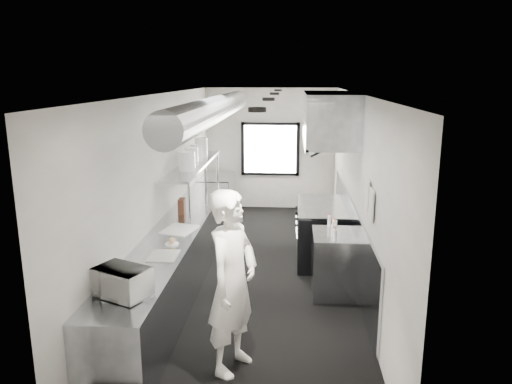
% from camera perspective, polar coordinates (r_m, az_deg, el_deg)
% --- Properties ---
extents(floor, '(3.00, 8.00, 0.01)m').
position_cam_1_polar(floor, '(7.95, 0.25, -9.27)').
color(floor, black).
rests_on(floor, ground).
extents(ceiling, '(3.00, 8.00, 0.01)m').
position_cam_1_polar(ceiling, '(7.34, 0.27, 11.34)').
color(ceiling, white).
rests_on(ceiling, wall_back).
extents(wall_back, '(3.00, 0.02, 2.80)m').
position_cam_1_polar(wall_back, '(11.45, 1.67, 5.02)').
color(wall_back, silver).
rests_on(wall_back, floor).
extents(wall_front, '(3.00, 0.02, 2.80)m').
position_cam_1_polar(wall_front, '(3.75, -4.16, -12.95)').
color(wall_front, silver).
rests_on(wall_front, floor).
extents(wall_left, '(0.02, 8.00, 2.80)m').
position_cam_1_polar(wall_left, '(7.77, -10.85, 0.79)').
color(wall_left, silver).
rests_on(wall_left, floor).
extents(wall_right, '(0.02, 8.00, 2.80)m').
position_cam_1_polar(wall_right, '(7.57, 11.66, 0.42)').
color(wall_right, silver).
rests_on(wall_right, floor).
extents(wall_cladding, '(0.03, 5.50, 1.10)m').
position_cam_1_polar(wall_cladding, '(8.08, 10.97, -4.99)').
color(wall_cladding, '#8D9399').
rests_on(wall_cladding, wall_right).
extents(hvac_duct, '(0.40, 6.40, 0.40)m').
position_cam_1_polar(hvac_duct, '(7.83, -4.71, 9.59)').
color(hvac_duct, gray).
rests_on(hvac_duct, ceiling).
extents(service_window, '(1.36, 0.05, 1.25)m').
position_cam_1_polar(service_window, '(11.42, 1.66, 4.99)').
color(service_window, white).
rests_on(service_window, wall_back).
extents(exhaust_hood, '(0.81, 2.20, 0.88)m').
position_cam_1_polar(exhaust_hood, '(8.07, 8.50, 8.46)').
color(exhaust_hood, '#8D9399').
rests_on(exhaust_hood, ceiling).
extents(prep_counter, '(0.70, 6.00, 0.90)m').
position_cam_1_polar(prep_counter, '(7.49, -8.91, -7.20)').
color(prep_counter, '#8D9399').
rests_on(prep_counter, floor).
extents(pass_shelf, '(0.45, 3.00, 0.68)m').
position_cam_1_polar(pass_shelf, '(8.63, -7.20, 3.08)').
color(pass_shelf, '#8D9399').
rests_on(pass_shelf, prep_counter).
extents(range, '(0.88, 1.60, 0.94)m').
position_cam_1_polar(range, '(8.44, 7.66, -4.63)').
color(range, black).
rests_on(range, floor).
extents(bottle_station, '(0.65, 0.80, 0.90)m').
position_cam_1_polar(bottle_station, '(7.14, 9.19, -8.24)').
color(bottle_station, '#8D9399').
rests_on(bottle_station, floor).
extents(far_work_table, '(0.70, 1.20, 0.90)m').
position_cam_1_polar(far_work_table, '(10.96, -4.57, -0.45)').
color(far_work_table, '#8D9399').
rests_on(far_work_table, floor).
extents(notice_sheet_a, '(0.02, 0.28, 0.38)m').
position_cam_1_polar(notice_sheet_a, '(6.36, 12.81, -0.23)').
color(notice_sheet_a, silver).
rests_on(notice_sheet_a, wall_right).
extents(notice_sheet_b, '(0.02, 0.28, 0.38)m').
position_cam_1_polar(notice_sheet_b, '(6.04, 13.25, -1.47)').
color(notice_sheet_b, silver).
rests_on(notice_sheet_b, wall_right).
extents(line_cook, '(0.72, 0.84, 1.96)m').
position_cam_1_polar(line_cook, '(5.15, -2.75, -10.42)').
color(line_cook, white).
rests_on(line_cook, floor).
extents(microwave, '(0.60, 0.55, 0.30)m').
position_cam_1_polar(microwave, '(5.17, -15.32, -10.04)').
color(microwave, silver).
rests_on(microwave, prep_counter).
extents(deli_tub_a, '(0.14, 0.14, 0.09)m').
position_cam_1_polar(deli_tub_a, '(5.26, -16.22, -10.88)').
color(deli_tub_a, '#B2BCAD').
rests_on(deli_tub_a, prep_counter).
extents(deli_tub_b, '(0.19, 0.19, 0.11)m').
position_cam_1_polar(deli_tub_b, '(5.63, -15.07, -9.08)').
color(deli_tub_b, '#B2BCAD').
rests_on(deli_tub_b, prep_counter).
extents(newspaper, '(0.35, 0.44, 0.01)m').
position_cam_1_polar(newspaper, '(6.18, -10.72, -7.28)').
color(newspaper, white).
rests_on(newspaper, prep_counter).
extents(small_plate, '(0.21, 0.21, 0.02)m').
position_cam_1_polar(small_plate, '(6.56, -9.77, -5.99)').
color(small_plate, white).
rests_on(small_plate, prep_counter).
extents(pastry, '(0.08, 0.08, 0.08)m').
position_cam_1_polar(pastry, '(6.54, -9.79, -5.57)').
color(pastry, '#DDB074').
rests_on(pastry, small_plate).
extents(cutting_board, '(0.52, 0.61, 0.02)m').
position_cam_1_polar(cutting_board, '(7.13, -8.93, -4.35)').
color(cutting_board, silver).
rests_on(cutting_board, prep_counter).
extents(knife_block, '(0.11, 0.22, 0.24)m').
position_cam_1_polar(knife_block, '(7.97, -8.63, -1.63)').
color(knife_block, '#4F2E1B').
rests_on(knife_block, prep_counter).
extents(plate_stack_a, '(0.35, 0.35, 0.31)m').
position_cam_1_polar(plate_stack_a, '(7.97, -8.04, 3.59)').
color(plate_stack_a, white).
rests_on(plate_stack_a, pass_shelf).
extents(plate_stack_b, '(0.30, 0.30, 0.30)m').
position_cam_1_polar(plate_stack_b, '(8.43, -7.51, 4.12)').
color(plate_stack_b, white).
rests_on(plate_stack_b, pass_shelf).
extents(plate_stack_c, '(0.28, 0.28, 0.30)m').
position_cam_1_polar(plate_stack_c, '(8.83, -6.94, 4.55)').
color(plate_stack_c, white).
rests_on(plate_stack_c, pass_shelf).
extents(plate_stack_d, '(0.24, 0.24, 0.37)m').
position_cam_1_polar(plate_stack_d, '(9.22, -6.40, 5.15)').
color(plate_stack_d, white).
rests_on(plate_stack_d, pass_shelf).
extents(squeeze_bottle_a, '(0.06, 0.06, 0.16)m').
position_cam_1_polar(squeeze_bottle_a, '(6.67, 9.19, -4.98)').
color(squeeze_bottle_a, silver).
rests_on(squeeze_bottle_a, bottle_station).
extents(squeeze_bottle_b, '(0.07, 0.07, 0.17)m').
position_cam_1_polar(squeeze_bottle_b, '(6.84, 8.95, -4.46)').
color(squeeze_bottle_b, silver).
rests_on(squeeze_bottle_b, bottle_station).
extents(squeeze_bottle_c, '(0.08, 0.08, 0.18)m').
position_cam_1_polar(squeeze_bottle_c, '(7.00, 9.16, -4.01)').
color(squeeze_bottle_c, silver).
rests_on(squeeze_bottle_c, bottle_station).
extents(squeeze_bottle_d, '(0.07, 0.07, 0.18)m').
position_cam_1_polar(squeeze_bottle_d, '(7.07, 9.06, -3.85)').
color(squeeze_bottle_d, silver).
rests_on(squeeze_bottle_d, bottle_station).
extents(squeeze_bottle_e, '(0.06, 0.06, 0.17)m').
position_cam_1_polar(squeeze_bottle_e, '(7.29, 8.54, -3.34)').
color(squeeze_bottle_e, silver).
rests_on(squeeze_bottle_e, bottle_station).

